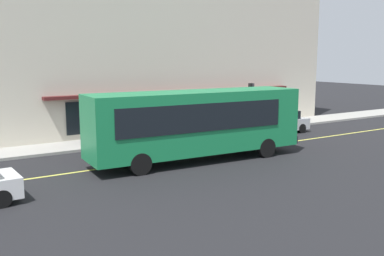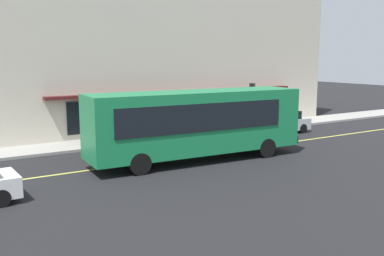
{
  "view_description": "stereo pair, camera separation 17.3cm",
  "coord_description": "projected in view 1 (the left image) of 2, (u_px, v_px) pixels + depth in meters",
  "views": [
    {
      "loc": [
        -12.55,
        -18.89,
        5.15
      ],
      "look_at": [
        -1.01,
        -0.56,
        1.6
      ],
      "focal_mm": 40.55,
      "sensor_mm": 36.0,
      "label": 1
    },
    {
      "loc": [
        -12.41,
        -18.99,
        5.15
      ],
      "look_at": [
        -1.01,
        -0.56,
        1.6
      ],
      "focal_mm": 40.55,
      "sensor_mm": 36.0,
      "label": 2
    }
  ],
  "objects": [
    {
      "name": "pedestrian_by_curb",
      "position": [
        235.0,
        113.0,
        30.6
      ],
      "size": [
        0.34,
        0.34,
        1.81
      ],
      "color": "black",
      "rests_on": "sidewalk"
    },
    {
      "name": "pedestrian_at_corner",
      "position": [
        143.0,
        124.0,
        26.14
      ],
      "size": [
        0.34,
        0.34,
        1.7
      ],
      "color": "black",
      "rests_on": "sidewalk"
    },
    {
      "name": "lane_centre_stripe",
      "position": [
        202.0,
        154.0,
        23.21
      ],
      "size": [
        36.0,
        0.16,
        0.01
      ],
      "primitive_type": "cube",
      "color": "#D8D14C",
      "rests_on": "ground"
    },
    {
      "name": "sidewalk",
      "position": [
        155.0,
        137.0,
        27.74
      ],
      "size": [
        80.0,
        2.74,
        0.15
      ],
      "primitive_type": "cube",
      "color": "#9E9B93",
      "rests_on": "ground"
    },
    {
      "name": "storefront_building",
      "position": [
        144.0,
        35.0,
        33.93
      ],
      "size": [
        26.75,
        11.88,
        13.75
      ],
      "color": "beige",
      "rests_on": "ground"
    },
    {
      "name": "traffic_light",
      "position": [
        251.0,
        95.0,
        30.39
      ],
      "size": [
        0.3,
        0.52,
        3.2
      ],
      "color": "#2D2D33",
      "rests_on": "sidewalk"
    },
    {
      "name": "ground",
      "position": [
        202.0,
        154.0,
        23.21
      ],
      "size": [
        120.0,
        120.0,
        0.0
      ],
      "primitive_type": "plane",
      "color": "black"
    },
    {
      "name": "car_silver",
      "position": [
        278.0,
        122.0,
        29.64
      ],
      "size": [
        4.32,
        1.9,
        1.52
      ],
      "color": "#B7BABF",
      "rests_on": "ground"
    },
    {
      "name": "bus",
      "position": [
        198.0,
        122.0,
        21.53
      ],
      "size": [
        11.24,
        3.05,
        3.5
      ],
      "color": "#197F47",
      "rests_on": "ground"
    },
    {
      "name": "pedestrian_waiting",
      "position": [
        271.0,
        110.0,
        32.91
      ],
      "size": [
        0.34,
        0.34,
        1.66
      ],
      "color": "black",
      "rests_on": "sidewalk"
    }
  ]
}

